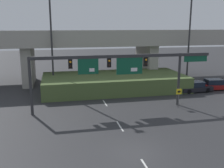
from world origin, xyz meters
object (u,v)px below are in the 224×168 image
object	(u,v)px
speed_limit_sign	(179,95)
highway_light_pole_far	(51,20)
parked_sedan_mid_right	(214,85)
signal_gantry	(120,65)
highway_light_pole_near	(190,27)
parked_sedan_near_right	(195,87)

from	to	relation	value
speed_limit_sign	highway_light_pole_far	world-z (taller)	highway_light_pole_far
speed_limit_sign	parked_sedan_mid_right	bearing A→B (deg)	36.85
signal_gantry	speed_limit_sign	distance (m)	7.25
signal_gantry	highway_light_pole_near	xyz separation A→B (m)	(12.46, 8.98, 3.63)
signal_gantry	highway_light_pole_near	world-z (taller)	highway_light_pole_near
highway_light_pole_far	speed_limit_sign	bearing A→B (deg)	-39.45
speed_limit_sign	parked_sedan_mid_right	distance (m)	10.69
signal_gantry	parked_sedan_near_right	world-z (taller)	signal_gantry
signal_gantry	highway_light_pole_far	world-z (taller)	highway_light_pole_far
speed_limit_sign	parked_sedan_near_right	xyz separation A→B (m)	(5.21, 5.84, -0.74)
highway_light_pole_near	highway_light_pole_far	bearing A→B (deg)	176.81
highway_light_pole_near	parked_sedan_near_right	world-z (taller)	highway_light_pole_near
highway_light_pole_near	parked_sedan_mid_right	distance (m)	8.81
signal_gantry	parked_sedan_mid_right	xyz separation A→B (m)	(14.88, 5.55, -4.12)
parked_sedan_mid_right	signal_gantry	bearing A→B (deg)	-154.87
speed_limit_sign	parked_sedan_near_right	distance (m)	7.86
highway_light_pole_far	parked_sedan_mid_right	distance (m)	23.90
speed_limit_sign	highway_light_pole_far	distance (m)	18.93
parked_sedan_near_right	parked_sedan_mid_right	bearing A→B (deg)	5.11
highway_light_pole_near	parked_sedan_mid_right	world-z (taller)	highway_light_pole_near
highway_light_pole_near	signal_gantry	bearing A→B (deg)	-144.22
parked_sedan_near_right	parked_sedan_mid_right	size ratio (longest dim) A/B	1.06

